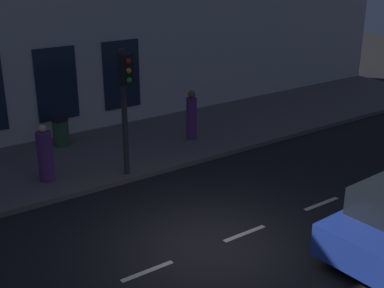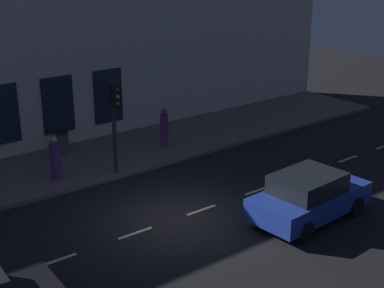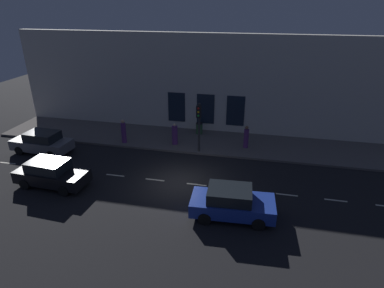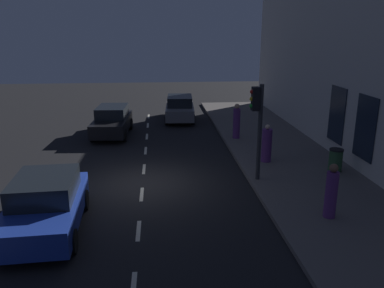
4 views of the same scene
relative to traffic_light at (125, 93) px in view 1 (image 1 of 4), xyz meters
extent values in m
plane|color=black|center=(-4.20, 0.29, -2.54)|extent=(60.00, 60.00, 0.00)
cube|color=#5B5654|center=(2.05, 0.29, -2.46)|extent=(4.50, 32.00, 0.15)
cube|color=beige|center=(4.60, 0.29, 1.38)|extent=(0.60, 32.00, 7.84)
cube|color=#192333|center=(4.27, -2.13, -0.57)|extent=(0.04, 1.43, 2.45)
cube|color=#192333|center=(4.27, 0.29, -0.57)|extent=(0.04, 1.43, 2.45)
cube|color=beige|center=(-4.20, -5.91, -2.53)|extent=(0.12, 1.20, 0.01)
cube|color=beige|center=(-4.20, -3.31, -2.53)|extent=(0.12, 1.20, 0.01)
cube|color=beige|center=(-4.20, -0.71, -2.53)|extent=(0.12, 1.20, 0.01)
cube|color=beige|center=(-4.20, 1.89, -2.53)|extent=(0.12, 1.20, 0.01)
cylinder|color=#2D2D30|center=(0.11, 0.00, -0.60)|extent=(0.16, 0.16, 3.57)
cube|color=black|center=(-0.10, 0.00, 0.66)|extent=(0.26, 0.32, 0.84)
sphere|color=red|center=(-0.24, 0.00, 0.91)|extent=(0.15, 0.15, 0.15)
sphere|color=gold|center=(-0.24, 0.00, 0.66)|extent=(0.15, 0.15, 0.15)
sphere|color=green|center=(-0.24, 0.00, 0.41)|extent=(0.15, 0.15, 0.15)
cylinder|color=black|center=(-5.97, -1.73, -2.22)|extent=(0.25, 0.65, 0.64)
cylinder|color=#5B2D70|center=(1.48, -3.22, -1.68)|extent=(0.45, 0.45, 1.42)
sphere|color=brown|center=(1.48, -3.22, -0.84)|extent=(0.25, 0.25, 0.25)
cube|color=brown|center=(1.44, -3.11, -0.84)|extent=(0.08, 0.07, 0.07)
cylinder|color=#5B2D70|center=(0.99, 2.02, -1.68)|extent=(0.52, 0.52, 1.41)
sphere|color=beige|center=(0.99, 2.02, -0.88)|extent=(0.20, 0.20, 0.20)
cube|color=beige|center=(1.01, 2.11, -0.88)|extent=(0.06, 0.05, 0.06)
cylinder|color=#2D5633|center=(3.40, 0.63, -1.97)|extent=(0.52, 0.52, 0.84)
cylinder|color=black|center=(3.40, 0.63, -1.52)|extent=(0.55, 0.55, 0.06)
camera|label=1|loc=(-12.03, 6.33, 3.56)|focal=48.45mm
camera|label=2|loc=(-17.31, 9.92, 5.70)|focal=52.39mm
camera|label=3|loc=(-20.34, -3.95, 7.45)|focal=30.04mm
camera|label=4|loc=(-3.55, -13.41, 2.97)|focal=36.39mm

